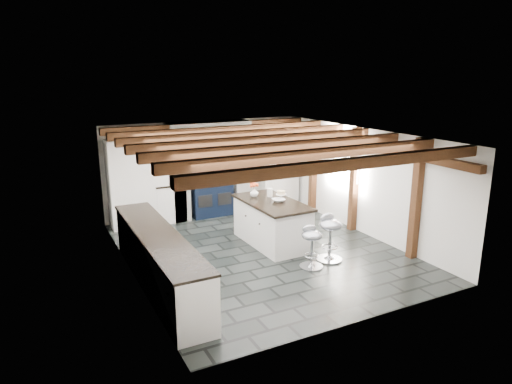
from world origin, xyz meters
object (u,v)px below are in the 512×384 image
kitchen_island (272,222)px  bar_stool_near (330,232)px  bar_stool_far (312,242)px  range_cooker (211,196)px

kitchen_island → bar_stool_near: kitchen_island is taller
kitchen_island → bar_stool_far: 1.37m
bar_stool_near → bar_stool_far: bearing=-165.8°
bar_stool_far → range_cooker: bearing=108.6°
range_cooker → kitchen_island: bearing=-81.0°
kitchen_island → bar_stool_near: bearing=-67.9°
range_cooker → kitchen_island: 2.46m
kitchen_island → range_cooker: bearing=97.6°
range_cooker → bar_stool_far: size_ratio=1.27×
bar_stool_near → bar_stool_far: (-0.48, -0.12, -0.07)m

